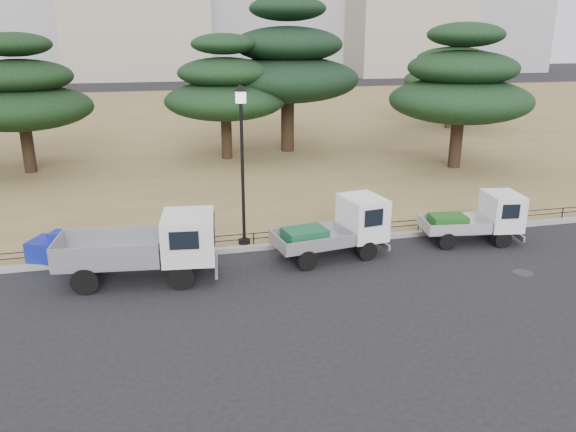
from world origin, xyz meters
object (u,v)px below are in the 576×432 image
object	(u,v)px
street_lamp	(242,139)
tarp_pile	(55,248)
truck_large	(147,245)
truck_kei_rear	(478,218)
truck_kei_front	(338,228)

from	to	relation	value
street_lamp	tarp_pile	world-z (taller)	street_lamp
truck_large	truck_kei_rear	xyz separation A→B (m)	(11.00, 0.53, -0.22)
truck_kei_rear	street_lamp	world-z (taller)	street_lamp
truck_kei_rear	tarp_pile	world-z (taller)	truck_kei_rear
truck_kei_rear	street_lamp	distance (m)	8.49
truck_large	truck_kei_front	world-z (taller)	truck_large
street_lamp	tarp_pile	distance (m)	6.73
truck_kei_front	truck_kei_rear	xyz separation A→B (m)	(5.07, 0.09, -0.08)
truck_large	tarp_pile	world-z (taller)	truck_large
truck_large	street_lamp	distance (m)	4.49
truck_kei_front	street_lamp	world-z (taller)	street_lamp
truck_large	tarp_pile	xyz separation A→B (m)	(-2.82, 1.89, -0.55)
tarp_pile	truck_kei_front	bearing A→B (deg)	-9.42
truck_large	truck_kei_rear	size ratio (longest dim) A/B	1.34
truck_kei_rear	tarp_pile	size ratio (longest dim) A/B	2.03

